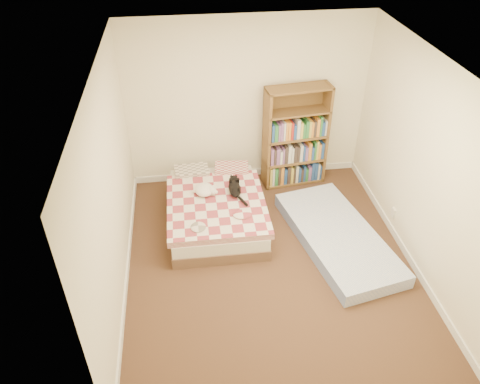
{
  "coord_description": "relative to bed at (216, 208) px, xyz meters",
  "views": [
    {
      "loc": [
        -0.91,
        -4.16,
        4.13
      ],
      "look_at": [
        -0.33,
        0.3,
        0.9
      ],
      "focal_mm": 35.0,
      "sensor_mm": 36.0,
      "label": 1
    }
  ],
  "objects": [
    {
      "name": "room",
      "position": [
        0.58,
        -0.92,
        0.98
      ],
      "size": [
        3.51,
        4.01,
        2.51
      ],
      "color": "#492C1F",
      "rests_on": "ground"
    },
    {
      "name": "bed",
      "position": [
        0.0,
        0.0,
        0.0
      ],
      "size": [
        1.3,
        1.77,
        0.47
      ],
      "rotation": [
        0.0,
        0.0,
        -0.0
      ],
      "color": "brown",
      "rests_on": "room"
    },
    {
      "name": "bookshelf",
      "position": [
        1.27,
        0.85,
        0.35
      ],
      "size": [
        0.97,
        0.42,
        1.56
      ],
      "rotation": [
        0.0,
        0.0,
        0.12
      ],
      "color": "brown",
      "rests_on": "room"
    },
    {
      "name": "floor_mattress",
      "position": [
        1.53,
        -0.67,
        -0.12
      ],
      "size": [
        1.31,
        2.18,
        0.18
      ],
      "primitive_type": "cube",
      "rotation": [
        0.0,
        0.0,
        0.2
      ],
      "color": "#8096D5",
      "rests_on": "room"
    },
    {
      "name": "black_cat",
      "position": [
        0.27,
        0.07,
        0.27
      ],
      "size": [
        0.21,
        0.62,
        0.14
      ],
      "rotation": [
        0.0,
        0.0,
        -0.06
      ],
      "color": "black",
      "rests_on": "bed"
    },
    {
      "name": "white_dog",
      "position": [
        -0.13,
        0.05,
        0.28
      ],
      "size": [
        0.33,
        0.35,
        0.14
      ],
      "rotation": [
        0.0,
        0.0,
        0.31
      ],
      "color": "white",
      "rests_on": "bed"
    }
  ]
}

